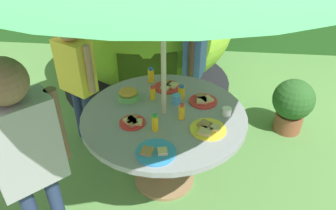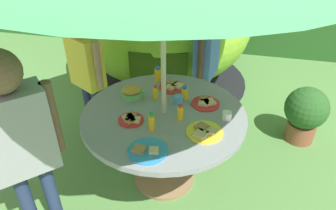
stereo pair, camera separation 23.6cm
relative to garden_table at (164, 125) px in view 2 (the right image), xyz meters
name	(u,v)px [view 2 (the right image)]	position (x,y,z in m)	size (l,w,h in m)	color
ground_plane	(164,179)	(0.00, 0.00, -0.59)	(10.00, 10.00, 0.02)	#548442
garden_table	(164,125)	(0.00, 0.00, 0.00)	(1.25, 1.25, 0.70)	#93704C
wooden_chair	(154,59)	(-0.41, 1.22, -0.04)	(0.63, 0.61, 0.94)	brown
dome_tent	(163,24)	(-0.42, 1.75, 0.18)	(2.51, 2.51, 1.55)	#8CC633
potted_plant	(305,112)	(1.20, 0.83, -0.26)	(0.41, 0.41, 0.58)	brown
child_in_blue_shirt	(207,55)	(0.20, 0.96, 0.18)	(0.23, 0.40, 1.20)	#3F3F47
child_in_yellow_shirt	(86,62)	(-0.84, 0.47, 0.23)	(0.38, 0.32, 1.27)	navy
child_in_grey_shirt	(18,133)	(-0.70, -0.70, 0.34)	(0.41, 0.41, 1.44)	navy
snack_bowl	(132,92)	(-0.31, 0.17, 0.15)	(0.18, 0.18, 0.09)	#66B259
plate_front_edge	(131,119)	(-0.21, -0.15, 0.13)	(0.19, 0.19, 0.03)	red
plate_back_edge	(206,103)	(0.29, 0.19, 0.13)	(0.22, 0.22, 0.03)	red
plate_near_right	(204,132)	(0.33, -0.17, 0.13)	(0.25, 0.25, 0.03)	yellow
plate_far_right	(173,86)	(-0.01, 0.38, 0.13)	(0.22, 0.22, 0.03)	red
plate_near_left	(147,151)	(0.00, -0.45, 0.12)	(0.26, 0.26, 0.03)	#338CD8
juice_bottle_far_left	(184,93)	(0.11, 0.23, 0.17)	(0.06, 0.06, 0.11)	yellow
juice_bottle_center_front	(151,122)	(-0.04, -0.21, 0.18)	(0.05, 0.05, 0.13)	yellow
juice_bottle_center_back	(158,74)	(-0.17, 0.48, 0.18)	(0.05, 0.05, 0.13)	yellow
juice_bottle_mid_left	(180,113)	(0.14, -0.05, 0.17)	(0.04, 0.04, 0.13)	yellow
juice_bottle_mid_right	(156,92)	(-0.11, 0.19, 0.17)	(0.04, 0.04, 0.12)	yellow
cup_near	(178,100)	(0.08, 0.15, 0.15)	(0.07, 0.07, 0.07)	#4C99D8
cup_far	(227,116)	(0.47, 0.03, 0.14)	(0.07, 0.07, 0.06)	white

